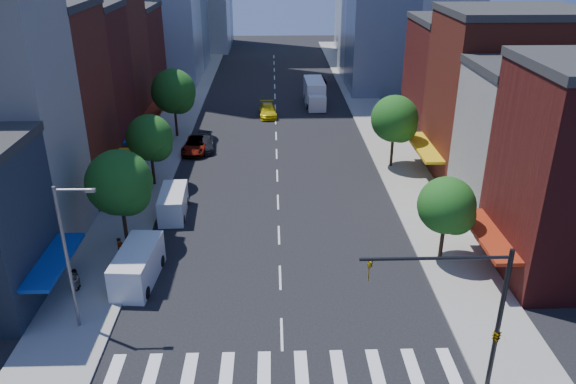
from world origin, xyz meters
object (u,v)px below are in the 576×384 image
parked_car_front (137,275)px  parked_car_third (196,145)px  parked_car_rear (205,144)px  cargo_van_far (173,204)px  taxi (268,110)px  traffic_car_oncoming (318,100)px  pedestrian_near (121,249)px  pedestrian_far (75,280)px  cargo_van_near (137,267)px  parked_car_second (175,192)px  box_truck (315,94)px  traffic_car_far (319,80)px

parked_car_front → parked_car_third: parked_car_front is taller
parked_car_rear → parked_car_third: bearing=-154.7°
cargo_van_far → taxi: cargo_van_far is taller
parked_car_front → traffic_car_oncoming: (15.31, 43.89, -0.12)m
pedestrian_near → pedestrian_far: pedestrian_near is taller
traffic_car_oncoming → cargo_van_near: bearing=76.8°
cargo_van_near → pedestrian_far: 3.94m
parked_car_second → cargo_van_near: size_ratio=0.68×
box_truck → pedestrian_near: bearing=-113.5°
parked_car_third → traffic_car_oncoming: 23.35m
traffic_car_oncoming → traffic_car_far: (1.20, 11.90, 0.08)m
parked_car_front → box_truck: 46.37m
taxi → traffic_car_oncoming: 8.61m
parked_car_rear → traffic_car_far: size_ratio=1.09×
pedestrian_far → traffic_car_far: bearing=154.3°
parked_car_third → taxi: bearing=62.9°
cargo_van_near → cargo_van_far: (0.81, 9.96, -0.13)m
traffic_car_oncoming → pedestrian_far: 48.48m
pedestrian_near → pedestrian_far: size_ratio=1.13×
parked_car_front → cargo_van_near: size_ratio=0.79×
parked_car_front → parked_car_second: bearing=89.3°
taxi → pedestrian_far: size_ratio=3.44×
pedestrian_near → traffic_car_far: bearing=7.7°
parked_car_third → parked_car_rear: size_ratio=1.14×
parked_car_second → cargo_van_near: cargo_van_near is taller
cargo_van_near → taxi: (8.51, 38.35, -0.43)m
parked_car_front → parked_car_second: parked_car_front is taller
cargo_van_far → traffic_car_oncoming: bearing=63.8°
parked_car_front → cargo_van_near: cargo_van_near is taller
parked_car_front → pedestrian_far: size_ratio=3.03×
taxi → traffic_car_far: bearing=61.4°
parked_car_third → box_truck: size_ratio=0.65×
taxi → pedestrian_near: 37.06m
parked_car_second → pedestrian_near: bearing=-102.6°
parked_car_second → traffic_car_oncoming: traffic_car_oncoming is taller
parked_car_second → parked_car_third: 12.16m
parked_car_front → cargo_van_far: bearing=86.8°
cargo_van_near → pedestrian_far: cargo_van_near is taller
box_truck → pedestrian_far: box_truck is taller
traffic_car_far → pedestrian_far: pedestrian_far is taller
traffic_car_far → pedestrian_far: 60.00m
traffic_car_oncoming → parked_car_rear: bearing=58.7°
cargo_van_far → box_truck: 36.47m
cargo_van_far → pedestrian_near: 7.66m
parked_car_second → parked_car_rear: parked_car_rear is taller
parked_car_second → pedestrian_far: bearing=-107.3°
taxi → cargo_van_near: bearing=-105.9°
parked_car_third → pedestrian_near: pedestrian_near is taller
cargo_van_far → parked_car_third: bearing=87.2°
parked_car_third → pedestrian_near: (-2.58, -22.55, 0.26)m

